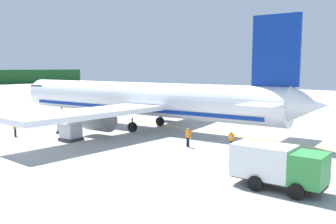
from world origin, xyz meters
TOP-DOWN VIEW (x-y plane):
  - airliner_foreground at (31.52, 22.77)m, footprint 34.52×41.69m
  - service_truck_fuel at (21.92, 0.80)m, footprint 2.76×5.50m
  - cargo_container_near at (21.74, 22.28)m, footprint 2.08×2.08m
  - cargo_container_mid at (23.80, 26.59)m, footprint 2.32×2.32m
  - crew_marshaller at (19.09, 28.62)m, footprint 0.52×0.45m
  - crew_loader_right at (28.73, 8.39)m, footprint 0.31×0.62m
  - crew_supervisor at (27.25, 12.02)m, footprint 0.24×0.63m
  - apron_guide_line at (34.77, 18.33)m, footprint 0.30×60.00m

SIDE VIEW (x-z plane):
  - apron_guide_line at x=34.77m, z-range 0.00..0.01m
  - cargo_container_near at x=21.74m, z-range -0.06..1.78m
  - cargo_container_mid at x=23.80m, z-range -0.05..1.90m
  - crew_marshaller at x=19.09m, z-range 0.14..1.78m
  - crew_loader_right at x=28.73m, z-range 0.15..1.84m
  - crew_supervisor at x=27.25m, z-range 0.16..1.88m
  - service_truck_fuel at x=21.92m, z-range 0.18..2.75m
  - airliner_foreground at x=31.52m, z-range -2.56..9.34m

